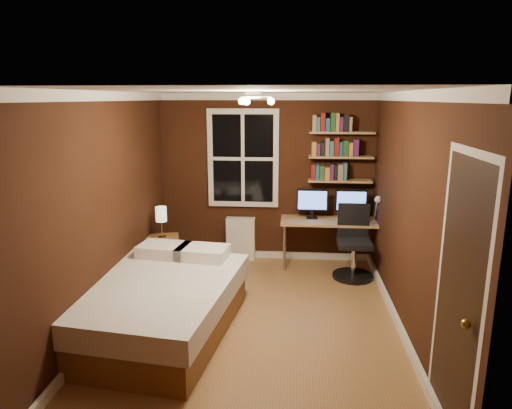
# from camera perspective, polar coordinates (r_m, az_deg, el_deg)

# --- Properties ---
(floor) EXTENTS (4.20, 4.20, 0.00)m
(floor) POSITION_cam_1_polar(r_m,az_deg,el_deg) (5.28, -0.22, -14.25)
(floor) COLOR brown
(floor) RESTS_ON ground
(wall_back) EXTENTS (3.20, 0.04, 2.50)m
(wall_back) POSITION_cam_1_polar(r_m,az_deg,el_deg) (6.88, 1.33, 3.29)
(wall_back) COLOR black
(wall_back) RESTS_ON ground
(wall_left) EXTENTS (0.04, 4.20, 2.50)m
(wall_left) POSITION_cam_1_polar(r_m,az_deg,el_deg) (5.22, -18.02, -0.56)
(wall_left) COLOR black
(wall_left) RESTS_ON ground
(wall_right) EXTENTS (0.04, 4.20, 2.50)m
(wall_right) POSITION_cam_1_polar(r_m,az_deg,el_deg) (4.95, 18.53, -1.31)
(wall_right) COLOR black
(wall_right) RESTS_ON ground
(ceiling) EXTENTS (3.20, 4.20, 0.02)m
(ceiling) POSITION_cam_1_polar(r_m,az_deg,el_deg) (4.68, -0.25, 14.02)
(ceiling) COLOR white
(ceiling) RESTS_ON wall_back
(window) EXTENTS (1.06, 0.06, 1.46)m
(window) POSITION_cam_1_polar(r_m,az_deg,el_deg) (6.83, -1.62, 5.77)
(window) COLOR silver
(window) RESTS_ON wall_back
(door) EXTENTS (0.03, 0.82, 2.05)m
(door) POSITION_cam_1_polar(r_m,az_deg,el_deg) (3.61, 23.82, -10.92)
(door) COLOR black
(door) RESTS_ON ground
(door_knob) EXTENTS (0.06, 0.06, 0.06)m
(door_knob) POSITION_cam_1_polar(r_m,az_deg,el_deg) (3.35, 24.77, -13.38)
(door_knob) COLOR #B59533
(door_knob) RESTS_ON door
(ceiling_fixture) EXTENTS (0.44, 0.44, 0.18)m
(ceiling_fixture) POSITION_cam_1_polar(r_m,az_deg,el_deg) (4.58, -0.36, 12.79)
(ceiling_fixture) COLOR beige
(ceiling_fixture) RESTS_ON ceiling
(bookshelf_lower) EXTENTS (0.92, 0.22, 0.03)m
(bookshelf_lower) POSITION_cam_1_polar(r_m,az_deg,el_deg) (6.78, 10.42, 2.93)
(bookshelf_lower) COLOR #A97C52
(bookshelf_lower) RESTS_ON wall_back
(books_row_lower) EXTENTS (0.48, 0.16, 0.23)m
(books_row_lower) POSITION_cam_1_polar(r_m,az_deg,el_deg) (6.76, 10.47, 4.02)
(books_row_lower) COLOR maroon
(books_row_lower) RESTS_ON bookshelf_lower
(bookshelf_middle) EXTENTS (0.92, 0.22, 0.03)m
(bookshelf_middle) POSITION_cam_1_polar(r_m,az_deg,el_deg) (6.73, 10.55, 5.87)
(bookshelf_middle) COLOR #A97C52
(bookshelf_middle) RESTS_ON wall_back
(books_row_middle) EXTENTS (0.60, 0.16, 0.23)m
(books_row_middle) POSITION_cam_1_polar(r_m,az_deg,el_deg) (6.71, 10.59, 6.97)
(books_row_middle) COLOR #1C527F
(books_row_middle) RESTS_ON bookshelf_middle
(bookshelf_upper) EXTENTS (0.92, 0.22, 0.03)m
(bookshelf_upper) POSITION_cam_1_polar(r_m,az_deg,el_deg) (6.69, 10.67, 8.84)
(bookshelf_upper) COLOR #A97C52
(bookshelf_upper) RESTS_ON wall_back
(books_row_upper) EXTENTS (0.54, 0.16, 0.23)m
(books_row_upper) POSITION_cam_1_polar(r_m,az_deg,el_deg) (6.69, 10.72, 9.95)
(books_row_upper) COLOR #235225
(books_row_upper) RESTS_ON bookshelf_upper
(bed) EXTENTS (1.76, 2.27, 0.71)m
(bed) POSITION_cam_1_polar(r_m,az_deg,el_deg) (5.04, -12.17, -12.10)
(bed) COLOR brown
(bed) RESTS_ON ground
(nightstand) EXTENTS (0.55, 0.55, 0.56)m
(nightstand) POSITION_cam_1_polar(r_m,az_deg,el_deg) (6.50, -11.53, -6.42)
(nightstand) COLOR brown
(nightstand) RESTS_ON ground
(bedside_lamp) EXTENTS (0.15, 0.15, 0.44)m
(bedside_lamp) POSITION_cam_1_polar(r_m,az_deg,el_deg) (6.36, -11.73, -2.21)
(bedside_lamp) COLOR beige
(bedside_lamp) RESTS_ON nightstand
(radiator) EXTENTS (0.43, 0.15, 0.65)m
(radiator) POSITION_cam_1_polar(r_m,az_deg,el_deg) (7.02, -1.92, -4.27)
(radiator) COLOR silver
(radiator) RESTS_ON ground
(desk) EXTENTS (1.47, 0.55, 0.70)m
(desk) POSITION_cam_1_polar(r_m,az_deg,el_deg) (6.73, 9.42, -2.44)
(desk) COLOR #A97C52
(desk) RESTS_ON ground
(monitor_left) EXTENTS (0.46, 0.12, 0.44)m
(monitor_left) POSITION_cam_1_polar(r_m,az_deg,el_deg) (6.72, 7.04, 0.08)
(monitor_left) COLOR black
(monitor_left) RESTS_ON desk
(monitor_right) EXTENTS (0.46, 0.12, 0.44)m
(monitor_right) POSITION_cam_1_polar(r_m,az_deg,el_deg) (6.77, 11.80, -0.02)
(monitor_right) COLOR black
(monitor_right) RESTS_ON desk
(desk_lamp) EXTENTS (0.14, 0.32, 0.44)m
(desk_lamp) POSITION_cam_1_polar(r_m,az_deg,el_deg) (6.59, 14.87, -0.52)
(desk_lamp) COLOR silver
(desk_lamp) RESTS_ON desk
(office_chair) EXTENTS (0.56, 0.56, 1.01)m
(office_chair) POSITION_cam_1_polar(r_m,az_deg,el_deg) (6.46, 12.08, -5.59)
(office_chair) COLOR black
(office_chair) RESTS_ON ground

